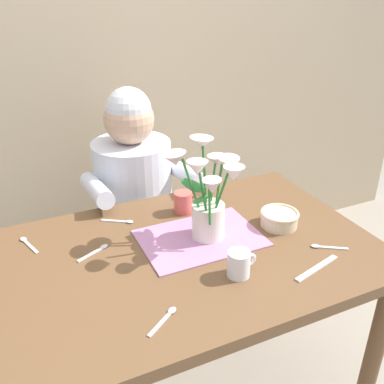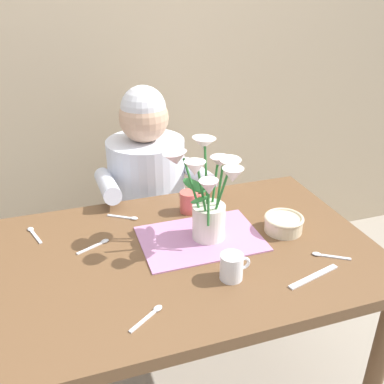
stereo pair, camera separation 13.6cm
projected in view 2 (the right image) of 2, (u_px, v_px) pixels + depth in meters
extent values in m
cube|color=tan|center=(121.00, 42.00, 2.06)|extent=(4.00, 0.10, 2.50)
cube|color=brown|center=(190.00, 254.00, 1.41)|extent=(1.20, 0.80, 0.04)
cylinder|color=brown|center=(375.00, 372.00, 1.44)|extent=(0.06, 0.06, 0.70)
cylinder|color=brown|center=(34.00, 309.00, 1.71)|extent=(0.06, 0.06, 0.70)
cylinder|color=brown|center=(277.00, 259.00, 2.01)|extent=(0.06, 0.06, 0.70)
cylinder|color=#4C4C56|center=(151.00, 272.00, 2.17)|extent=(0.30, 0.30, 0.40)
cylinder|color=silver|center=(147.00, 192.00, 1.96)|extent=(0.34, 0.34, 0.50)
sphere|color=tan|center=(143.00, 118.00, 1.81)|extent=(0.21, 0.21, 0.21)
sphere|color=silver|center=(143.00, 108.00, 1.79)|extent=(0.19, 0.19, 0.19)
cylinder|color=silver|center=(107.00, 185.00, 1.73)|extent=(0.07, 0.33, 0.12)
cylinder|color=silver|center=(197.00, 173.00, 1.84)|extent=(0.07, 0.33, 0.12)
cube|color=#B275A3|center=(201.00, 238.00, 1.45)|extent=(0.40, 0.28, 0.00)
cylinder|color=silver|center=(209.00, 222.00, 1.43)|extent=(0.11, 0.11, 0.12)
cylinder|color=#2D7533|center=(219.00, 191.00, 1.38)|extent=(0.02, 0.02, 0.18)
cone|color=white|center=(230.00, 165.00, 1.35)|extent=(0.08, 0.08, 0.05)
sphere|color=#E5D14C|center=(230.00, 164.00, 1.35)|extent=(0.02, 0.02, 0.02)
cylinder|color=#2D7533|center=(214.00, 189.00, 1.41)|extent=(0.03, 0.02, 0.16)
cone|color=silver|center=(220.00, 162.00, 1.40)|extent=(0.09, 0.09, 0.04)
sphere|color=#E5D14C|center=(220.00, 160.00, 1.40)|extent=(0.02, 0.02, 0.02)
cylinder|color=#2D7533|center=(206.00, 180.00, 1.39)|extent=(0.01, 0.05, 0.23)
cone|color=white|center=(204.00, 143.00, 1.36)|extent=(0.08, 0.08, 0.04)
sphere|color=#E5D14C|center=(204.00, 142.00, 1.36)|extent=(0.02, 0.02, 0.02)
cylinder|color=#2D7533|center=(193.00, 188.00, 1.38)|extent=(0.05, 0.07, 0.19)
cone|color=silver|center=(176.00, 159.00, 1.34)|extent=(0.10, 0.10, 0.05)
sphere|color=#E5D14C|center=(176.00, 157.00, 1.33)|extent=(0.02, 0.02, 0.02)
cylinder|color=#2D7533|center=(202.00, 193.00, 1.34)|extent=(0.04, 0.01, 0.20)
cone|color=white|center=(195.00, 168.00, 1.26)|extent=(0.09, 0.09, 0.05)
sphere|color=#E5D14C|center=(195.00, 167.00, 1.26)|extent=(0.02, 0.02, 0.02)
cylinder|color=#2D7533|center=(209.00, 202.00, 1.34)|extent=(0.02, 0.05, 0.15)
cone|color=silver|center=(209.00, 188.00, 1.26)|extent=(0.08, 0.08, 0.05)
sphere|color=#E5D14C|center=(209.00, 186.00, 1.26)|extent=(0.02, 0.02, 0.02)
cylinder|color=#2D7533|center=(220.00, 196.00, 1.35)|extent=(0.04, 0.04, 0.17)
cone|color=white|center=(233.00, 175.00, 1.29)|extent=(0.08, 0.08, 0.05)
sphere|color=#E5D14C|center=(233.00, 174.00, 1.29)|extent=(0.02, 0.02, 0.02)
ellipsoid|color=#2D7533|center=(194.00, 185.00, 1.41)|extent=(0.08, 0.09, 0.04)
ellipsoid|color=#2D7533|center=(199.00, 186.00, 1.43)|extent=(0.06, 0.10, 0.04)
ellipsoid|color=#2D7533|center=(200.00, 200.00, 1.34)|extent=(0.09, 0.09, 0.03)
cylinder|color=beige|center=(283.00, 224.00, 1.49)|extent=(0.13, 0.13, 0.05)
torus|color=beige|center=(284.00, 218.00, 1.48)|extent=(0.14, 0.14, 0.01)
cube|color=silver|center=(314.00, 277.00, 1.27)|extent=(0.19, 0.07, 0.00)
cylinder|color=#CC564C|center=(189.00, 202.00, 1.60)|extent=(0.07, 0.07, 0.08)
torus|color=#CC564C|center=(199.00, 199.00, 1.61)|extent=(0.04, 0.01, 0.04)
cylinder|color=silver|center=(231.00, 267.00, 1.25)|extent=(0.07, 0.07, 0.08)
torus|color=silver|center=(244.00, 263.00, 1.26)|extent=(0.04, 0.01, 0.04)
cube|color=silver|center=(36.00, 237.00, 1.46)|extent=(0.04, 0.10, 0.00)
ellipsoid|color=silver|center=(30.00, 229.00, 1.50)|extent=(0.03, 0.03, 0.01)
cube|color=silver|center=(120.00, 217.00, 1.58)|extent=(0.09, 0.06, 0.00)
ellipsoid|color=silver|center=(134.00, 218.00, 1.57)|extent=(0.03, 0.03, 0.01)
cube|color=silver|center=(334.00, 257.00, 1.36)|extent=(0.09, 0.06, 0.00)
ellipsoid|color=silver|center=(317.00, 254.00, 1.37)|extent=(0.03, 0.03, 0.01)
cube|color=silver|center=(91.00, 248.00, 1.40)|extent=(0.09, 0.05, 0.00)
ellipsoid|color=silver|center=(105.00, 241.00, 1.43)|extent=(0.03, 0.03, 0.01)
cube|color=silver|center=(144.00, 321.00, 1.11)|extent=(0.09, 0.07, 0.00)
ellipsoid|color=silver|center=(158.00, 308.00, 1.14)|extent=(0.03, 0.03, 0.01)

